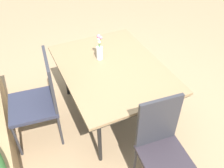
{
  "coord_description": "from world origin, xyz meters",
  "views": [
    {
      "loc": [
        -1.92,
        0.88,
        2.31
      ],
      "look_at": [
        0.04,
        -0.03,
        0.47
      ],
      "focal_mm": 39.34,
      "sensor_mm": 36.0,
      "label": 1
    }
  ],
  "objects_px": {
    "chair_end_left": "(161,145)",
    "dining_table": "(112,70)",
    "flower_vase": "(100,50)",
    "chair_far_side": "(40,97)"
  },
  "relations": [
    {
      "from": "chair_end_left",
      "to": "flower_vase",
      "type": "bearing_deg",
      "value": -81.51
    },
    {
      "from": "chair_end_left",
      "to": "flower_vase",
      "type": "distance_m",
      "value": 1.23
    },
    {
      "from": "chair_far_side",
      "to": "flower_vase",
      "type": "xyz_separation_m",
      "value": [
        0.18,
        -0.75,
        0.27
      ]
    },
    {
      "from": "chair_far_side",
      "to": "flower_vase",
      "type": "bearing_deg",
      "value": -70.23
    },
    {
      "from": "chair_end_left",
      "to": "chair_far_side",
      "type": "bearing_deg",
      "value": -46.02
    },
    {
      "from": "dining_table",
      "to": "chair_end_left",
      "type": "height_order",
      "value": "chair_end_left"
    },
    {
      "from": "dining_table",
      "to": "flower_vase",
      "type": "relative_size",
      "value": 4.6
    },
    {
      "from": "chair_end_left",
      "to": "dining_table",
      "type": "bearing_deg",
      "value": -84.25
    },
    {
      "from": "chair_far_side",
      "to": "chair_end_left",
      "type": "bearing_deg",
      "value": -134.73
    },
    {
      "from": "flower_vase",
      "to": "dining_table",
      "type": "bearing_deg",
      "value": -163.83
    }
  ]
}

